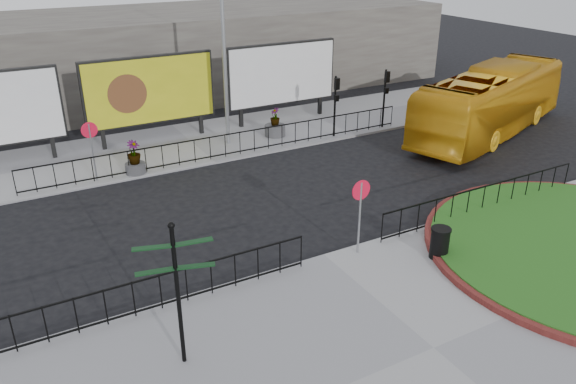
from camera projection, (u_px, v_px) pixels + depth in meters
ground at (324, 258)px, 17.63m from camera, size 90.00×90.00×0.00m
pavement_near at (433, 350)px, 13.62m from camera, size 30.00×10.00×0.12m
pavement_far at (192, 143)px, 27.15m from camera, size 44.00×6.00×0.12m
railing_near_left at (134, 299)px, 14.48m from camera, size 10.00×0.10×1.10m
railing_near_right at (483, 199)px, 19.96m from camera, size 9.00×0.10×1.10m
railing_far at (233, 144)px, 25.18m from camera, size 18.00×0.10×1.10m
speed_sign_far at (91, 139)px, 22.12m from camera, size 0.64×0.07×2.47m
speed_sign_near at (360, 201)px, 16.95m from camera, size 0.64×0.07×2.47m
billboard_mid at (150, 91)px, 26.20m from camera, size 6.20×0.31×4.10m
billboard_right at (282, 74)px, 29.27m from camera, size 6.20×0.31×4.10m
lamp_post at (224, 43)px, 25.02m from camera, size 0.74×0.18×9.23m
signal_pole_a at (336, 97)px, 27.03m from camera, size 0.22×0.26×3.00m
signal_pole_b at (386, 90)px, 28.35m from camera, size 0.22×0.26×3.00m
building_backdrop at (132, 56)px, 34.09m from camera, size 40.00×10.00×5.00m
fingerpost_sign at (177, 281)px, 12.27m from camera, size 1.72×0.65×3.67m
litter_bin at (440, 243)px, 17.20m from camera, size 0.61×0.61×1.02m
bus at (491, 102)px, 27.89m from camera, size 12.24×6.68×3.34m
planter_a at (135, 160)px, 23.33m from camera, size 0.84×0.84×1.42m
planter_c at (275, 127)px, 27.78m from camera, size 1.03×1.03×1.41m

